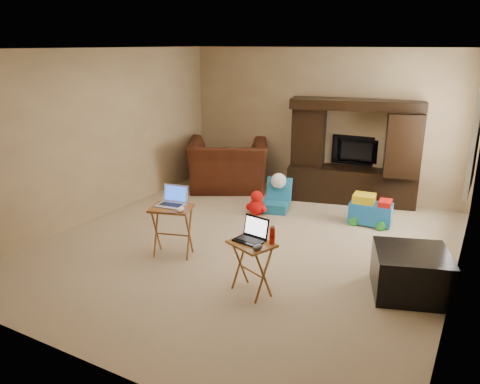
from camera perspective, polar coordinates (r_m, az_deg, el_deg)
The scene contains 22 objects.
floor at distance 6.24m, azimuth 0.89°, elevation -6.52°, with size 5.50×5.50×0.00m, color #CFB78F.
ceiling at distance 5.69m, azimuth 1.01°, elevation 17.09°, with size 5.50×5.50×0.00m, color silver.
wall_back at distance 8.33m, azimuth 9.92°, elevation 8.38°, with size 5.00×5.00×0.00m, color tan.
wall_front at distance 3.74m, azimuth -19.20°, elevation -3.84°, with size 5.00×5.00×0.00m, color tan.
wall_left at distance 7.33m, azimuth -16.73°, elevation 6.65°, with size 5.50×5.50×0.00m, color tan.
wall_right at distance 5.21m, azimuth 26.07°, elevation 1.28°, with size 5.50×5.50×0.00m, color tan.
window_pane at distance 6.69m, azimuth 26.95°, elevation 5.79°, with size 1.20×1.20×0.00m, color white.
window_frame at distance 6.69m, azimuth 26.78°, elevation 5.81°, with size 0.06×1.14×1.34m, color white.
entertainment_center at distance 7.94m, azimuth 13.62°, elevation 4.79°, with size 2.09×0.52×1.71m, color black.
television at distance 8.14m, azimuth 13.99°, elevation 4.82°, with size 0.87×0.11×0.50m, color black.
recliner at distance 8.49m, azimuth -1.49°, elevation 3.29°, with size 1.38×1.21×0.90m, color #40180D.
child_rocker at distance 7.41m, azimuth 4.31°, elevation -0.40°, with size 0.40×0.45×0.53m, color #1B6D97, non-canonical shape.
plush_toy at distance 7.26m, azimuth 2.05°, elevation -1.31°, with size 0.36×0.30×0.40m, color red, non-canonical shape.
push_toy at distance 7.12m, azimuth 15.66°, elevation -2.09°, with size 0.61×0.44×0.46m, color blue, non-canonical shape.
ottoman at distance 5.34m, azimuth 20.07°, elevation -9.21°, with size 0.75×0.75×0.48m, color black.
tray_table_left at distance 5.91m, azimuth -8.23°, elevation -4.77°, with size 0.49×0.39×0.64m, color #975724.
tray_table_right at distance 5.01m, azimuth 1.41°, elevation -9.24°, with size 0.45×0.36×0.58m, color #915923.
laptop_left at distance 5.80m, azimuth -8.48°, elevation -0.59°, with size 0.33×0.28×0.24m, color silver.
laptop_right at distance 4.87m, azimuth 1.13°, elevation -4.73°, with size 0.30×0.25×0.24m, color black.
mouse_left at distance 5.63m, azimuth -7.26°, elevation -2.12°, with size 0.08×0.13×0.05m, color white.
mouse_right at distance 4.72m, azimuth 2.17°, elevation -6.75°, with size 0.08×0.12×0.05m, color #404145.
water_bottle at distance 4.84m, azimuth 3.94°, elevation -5.33°, with size 0.06×0.06×0.18m, color red.
Camera 1 is at (2.66, -5.04, 2.56)m, focal length 35.00 mm.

